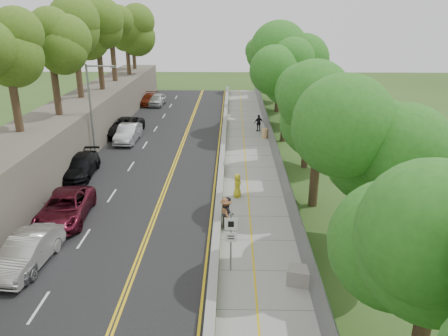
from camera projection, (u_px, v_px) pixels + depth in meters
The scene contains 26 objects.
ground at pixel (212, 240), 24.28m from camera, with size 140.00×140.00×0.00m, color #33511E.
road at pixel (159, 155), 38.48m from camera, with size 11.20×66.00×0.04m, color black.
sidewalk at pixel (249, 156), 38.32m from camera, with size 4.20×66.00×0.05m, color gray.
jersey_barrier at pixel (223, 153), 38.27m from camera, with size 0.42×66.00×0.60m, color #A8EF1B.
rock_embankment at pixel (65, 133), 37.95m from camera, with size 5.00×66.00×4.00m, color #595147.
chainlink_fence at pixel (273, 145), 37.95m from camera, with size 0.04×66.00×2.00m, color slate.
trees_embankment at pixel (58, 31), 35.04m from camera, with size 6.40×66.00×13.00m, color #4E761E, non-canonical shape.
trees_fenceside at pixel (305, 76), 35.86m from camera, with size 7.00×66.00×14.00m, color #348124, non-canonical shape.
streetlight at pixel (93, 106), 36.06m from camera, with size 2.52×0.22×8.00m.
signpost at pixel (231, 236), 20.76m from camera, with size 0.62×0.09×3.10m.
construction_barrel at pixel (265, 133), 43.42m from camera, with size 0.58×0.58×0.95m, color orange.
concrete_block at pixel (300, 276), 20.29m from camera, with size 1.18×0.89×0.79m, color gray.
car_0 at pixel (27, 250), 21.76m from camera, with size 1.87×4.65×1.59m, color #9D9DA1.
car_1 at pixel (27, 252), 21.49m from camera, with size 1.72×4.92×1.62m, color beige.
car_2 at pixel (65, 208), 26.35m from camera, with size 2.66×5.77×1.60m, color #591222.
car_3 at pixel (80, 166), 33.37m from camera, with size 2.24×5.51×1.60m, color black.
car_4 at pixel (127, 131), 43.32m from camera, with size 1.73×4.30×1.47m, color #9E866F.
car_5 at pixel (128, 133), 42.13m from camera, with size 1.76×5.06×1.67m, color #B6B8BE.
car_6 at pixel (125, 127), 44.50m from camera, with size 2.77×6.00×1.67m, color black.
car_7 at pixel (149, 99), 58.73m from camera, with size 2.00×4.92×1.43m, color maroon.
car_8 at pixel (157, 100), 58.21m from camera, with size 1.82×4.53×1.54m, color silver.
painter_0 at pixel (237, 185), 29.60m from camera, with size 0.80×0.52×1.64m, color gold.
painter_1 at pixel (226, 213), 25.74m from camera, with size 0.57×0.37×1.55m, color silver.
painter_2 at pixel (228, 212), 25.42m from camera, with size 0.92×0.71×1.88m, color black.
painter_3 at pixel (226, 213), 25.37m from camera, with size 1.21×0.69×1.87m, color brown.
person_far at pixel (259, 123), 45.65m from camera, with size 1.05×0.44×1.79m, color black.
Camera 1 is at (1.09, -21.43, 12.09)m, focal length 35.00 mm.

